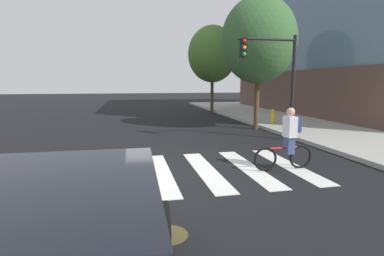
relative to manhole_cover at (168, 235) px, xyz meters
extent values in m
plane|color=black|center=(0.62, 3.19, 0.00)|extent=(120.00, 120.00, 0.00)
cube|color=silver|center=(-3.43, 3.19, 0.00)|extent=(0.55, 3.70, 0.01)
cube|color=silver|center=(-2.21, 3.19, 0.00)|extent=(0.55, 3.70, 0.01)
cube|color=silver|center=(-0.99, 3.19, 0.00)|extent=(0.55, 3.70, 0.01)
cube|color=silver|center=(0.23, 3.19, 0.00)|extent=(0.55, 3.70, 0.01)
cube|color=silver|center=(1.45, 3.19, 0.00)|extent=(0.55, 3.70, 0.01)
cube|color=silver|center=(2.67, 3.19, 0.00)|extent=(0.55, 3.70, 0.01)
cube|color=silver|center=(3.89, 3.19, 0.00)|extent=(0.55, 3.70, 0.01)
cylinder|color=#473D1E|center=(0.00, 0.00, 0.00)|extent=(0.64, 0.64, 0.01)
cube|color=black|center=(-1.15, -1.93, 1.31)|extent=(1.71, 2.24, 0.55)
cylinder|color=black|center=(-2.07, -0.28, 0.34)|extent=(0.26, 0.69, 0.68)
cylinder|color=black|center=(-0.14, -0.33, 0.34)|extent=(0.26, 0.69, 0.68)
torus|color=black|center=(4.04, 2.80, 0.33)|extent=(0.66, 0.07, 0.66)
torus|color=black|center=(2.99, 2.78, 0.33)|extent=(0.66, 0.07, 0.66)
cylinder|color=red|center=(3.51, 2.79, 0.61)|extent=(0.89, 0.07, 0.05)
cylinder|color=red|center=(3.67, 2.80, 0.68)|extent=(0.04, 0.04, 0.45)
cube|color=#384772|center=(3.67, 2.80, 0.73)|extent=(0.20, 0.28, 0.56)
cube|color=silver|center=(3.67, 2.80, 1.18)|extent=(0.25, 0.36, 0.56)
sphere|color=tan|center=(3.67, 2.80, 1.58)|extent=(0.22, 0.22, 0.22)
cube|color=navy|center=(3.85, 2.80, 1.23)|extent=(0.16, 0.28, 0.40)
cylinder|color=black|center=(5.97, 6.61, 2.10)|extent=(0.14, 0.14, 4.20)
cylinder|color=black|center=(4.77, 6.61, 4.00)|extent=(2.40, 0.10, 0.10)
cube|color=black|center=(3.81, 6.61, 3.65)|extent=(0.24, 0.20, 0.76)
sphere|color=red|center=(3.81, 6.50, 3.89)|extent=(0.14, 0.14, 0.14)
sphere|color=gold|center=(3.81, 6.50, 3.65)|extent=(0.14, 0.14, 0.14)
sphere|color=green|center=(3.81, 6.50, 3.41)|extent=(0.14, 0.14, 0.14)
cylinder|color=gold|center=(7.11, 10.38, 0.47)|extent=(0.22, 0.22, 0.65)
sphere|color=gold|center=(7.11, 10.38, 0.84)|extent=(0.18, 0.18, 0.18)
cylinder|color=gold|center=(7.27, 10.38, 0.50)|extent=(0.12, 0.09, 0.09)
cylinder|color=#4C3823|center=(5.76, 9.53, 1.46)|extent=(0.24, 0.24, 2.93)
ellipsoid|color=#386033|center=(5.76, 9.53, 4.39)|extent=(3.65, 3.65, 4.20)
cylinder|color=#4C3823|center=(5.89, 18.08, 1.50)|extent=(0.24, 0.24, 3.01)
ellipsoid|color=#47722D|center=(5.89, 18.08, 4.51)|extent=(3.75, 3.75, 4.31)
cube|color=brown|center=(18.17, 15.46, 1.60)|extent=(14.61, 18.77, 3.20)
camera|label=1|loc=(-0.53, -4.25, 2.34)|focal=27.55mm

